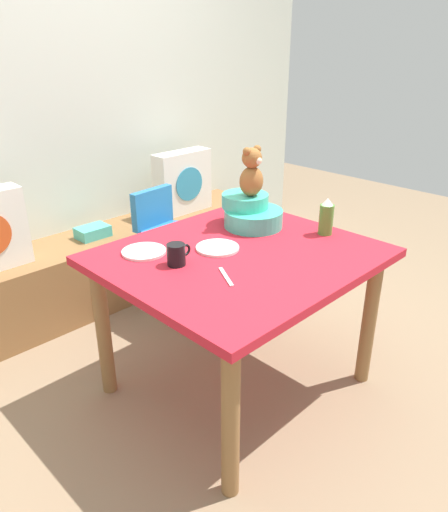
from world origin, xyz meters
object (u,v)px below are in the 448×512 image
at_px(dinner_plate_near, 218,248).
at_px(dinner_plate_far, 144,252).
at_px(teddy_bear, 252,173).
at_px(ketchup_bottle, 326,217).
at_px(book_stack, 93,232).
at_px(pillow_floral_right, 183,182).
at_px(dining_table, 239,273).
at_px(highchair, 168,235).
at_px(coffee_mug, 177,254).
at_px(infant_seat_teal, 251,212).

xyz_separation_m(dinner_plate_near, dinner_plate_far, (-0.27, 0.20, 0.00)).
bearing_deg(teddy_bear, ketchup_bottle, -62.88).
bearing_deg(book_stack, dinner_plate_near, -90.94).
relative_size(pillow_floral_right, dining_table, 0.38).
height_order(highchair, teddy_bear, teddy_bear).
distance_m(teddy_bear, dinner_plate_far, 0.67).
bearing_deg(coffee_mug, highchair, 54.35).
relative_size(book_stack, infant_seat_teal, 0.61).
height_order(book_stack, dining_table, dining_table).
distance_m(ketchup_bottle, coffee_mug, 0.79).
height_order(dining_table, ketchup_bottle, ketchup_bottle).
xyz_separation_m(ketchup_bottle, dinner_plate_far, (-0.78, 0.44, -0.08)).
distance_m(teddy_bear, dinner_plate_near, 0.44).
distance_m(pillow_floral_right, highchair, 0.66).
distance_m(infant_seat_teal, coffee_mug, 0.58).
bearing_deg(highchair, dining_table, -106.08).
bearing_deg(highchair, coffee_mug, -125.65).
bearing_deg(book_stack, dining_table, -88.87).
bearing_deg(dining_table, dinner_plate_far, 135.73).
height_order(highchair, coffee_mug, coffee_mug).
bearing_deg(ketchup_bottle, dinner_plate_far, 150.24).
height_order(teddy_bear, dinner_plate_far, teddy_bear).
xyz_separation_m(infant_seat_teal, dinner_plate_far, (-0.60, 0.10, -0.07)).
bearing_deg(teddy_bear, dinner_plate_far, 170.24).
relative_size(book_stack, ketchup_bottle, 1.08).
bearing_deg(book_stack, coffee_mug, -102.50).
xyz_separation_m(book_stack, dinner_plate_far, (-0.29, -0.96, 0.25)).
bearing_deg(pillow_floral_right, coffee_mug, -131.26).
bearing_deg(infant_seat_teal, pillow_floral_right, 67.71).
relative_size(book_stack, dining_table, 0.17).
height_order(dining_table, highchair, highchair).
bearing_deg(ketchup_bottle, dinner_plate_near, 154.86).
bearing_deg(ketchup_bottle, highchair, 103.16).
bearing_deg(dinner_plate_far, ketchup_bottle, -29.76).
relative_size(pillow_floral_right, book_stack, 2.20).
xyz_separation_m(teddy_bear, ketchup_bottle, (0.17, -0.34, -0.19)).
distance_m(pillow_floral_right, dinner_plate_far, 1.40).
bearing_deg(coffee_mug, teddy_bear, 9.64).
bearing_deg(teddy_bear, dinner_plate_near, -163.31).
bearing_deg(pillow_floral_right, highchair, -139.19).
bearing_deg(infant_seat_teal, coffee_mug, -170.31).
height_order(coffee_mug, dinner_plate_near, coffee_mug).
height_order(pillow_floral_right, highchair, pillow_floral_right).
relative_size(teddy_bear, dinner_plate_near, 1.25).
bearing_deg(ketchup_bottle, book_stack, 109.23).
bearing_deg(infant_seat_teal, book_stack, 106.54).
relative_size(infant_seat_teal, teddy_bear, 1.32).
xyz_separation_m(infant_seat_teal, teddy_bear, (0.00, -0.00, 0.21)).
distance_m(dining_table, teddy_bear, 0.52).
relative_size(dining_table, highchair, 1.47).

